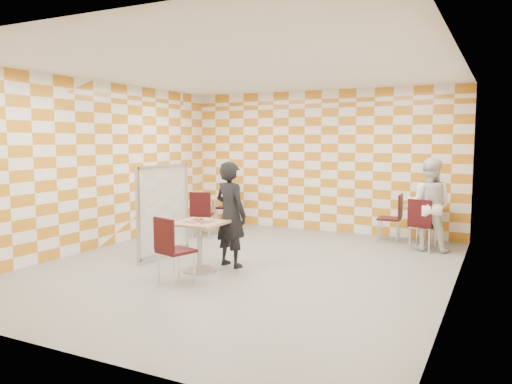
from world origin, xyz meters
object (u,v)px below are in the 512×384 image
chair_empty_far (229,203)px  soda_bottle (430,199)px  main_table (199,238)px  empty_table (214,208)px  chair_second_side (394,214)px  man_dark (231,214)px  chair_main_front (171,245)px  chair_empty_near (201,211)px  second_table (425,217)px  sport_bottle (421,199)px  chair_second_front (422,220)px  partition (164,210)px  man_white (429,204)px

chair_empty_far → soda_bottle: 4.29m
main_table → empty_table: (-1.49, 2.84, 0.00)m
chair_second_side → man_dark: size_ratio=0.57×
chair_main_front → chair_second_side: (2.13, 4.23, 0.00)m
chair_main_front → chair_empty_near: size_ratio=1.00×
second_table → empty_table: size_ratio=1.00×
man_dark → sport_bottle: 3.99m
soda_bottle → second_table: bearing=-156.9°
chair_empty_far → second_table: bearing=0.5°
chair_main_front → chair_second_front: bearing=53.6°
main_table → chair_empty_far: bearing=113.0°
second_table → man_dark: (-2.44, -3.11, 0.30)m
chair_second_front → sport_bottle: sport_bottle is taller
empty_table → chair_empty_far: 0.71m
main_table → chair_second_front: size_ratio=0.81×
chair_main_front → chair_second_front: 4.56m
empty_table → chair_main_front: chair_main_front is taller
chair_empty_far → partition: (0.47, -3.03, 0.25)m
chair_second_side → soda_bottle: soda_bottle is taller
main_table → partition: (-1.04, 0.52, 0.28)m
chair_second_front → chair_second_side: (-0.58, 0.56, 0.00)m
second_table → chair_main_front: 5.10m
empty_table → soda_bottle: (4.26, 0.78, 0.34)m
chair_empty_near → man_white: bearing=11.0°
chair_empty_near → chair_empty_far: 1.35m
partition → man_white: (3.87, 2.51, 0.03)m
second_table → chair_empty_far: (-4.21, -0.04, 0.04)m
man_dark → soda_bottle: bearing=-112.3°
chair_empty_near → partition: size_ratio=0.60×
empty_table → chair_second_front: 4.23m
chair_second_front → second_table: bearing=93.1°
second_table → sport_bottle: bearing=129.8°
partition → second_table: bearing=39.3°
partition → chair_second_side: bearing=42.7°
main_table → chair_second_front: 4.00m
chair_main_front → main_table: bearing=92.5°
main_table → soda_bottle: soda_bottle is taller
chair_empty_far → man_white: bearing=-6.8°
man_white → chair_second_side: bearing=-33.8°
second_table → chair_second_front: bearing=-86.9°
chair_empty_far → soda_bottle: (4.28, 0.07, 0.31)m
main_table → man_dark: 0.62m
partition → soda_bottle: 4.91m
chair_empty_far → partition: size_ratio=0.60×
chair_empty_far → soda_bottle: bearing=0.9°
empty_table → chair_second_side: bearing=9.9°
chair_main_front → partition: 1.69m
partition → man_dark: man_dark is taller
empty_table → partition: partition is taller
man_white → second_table: bearing=-77.1°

